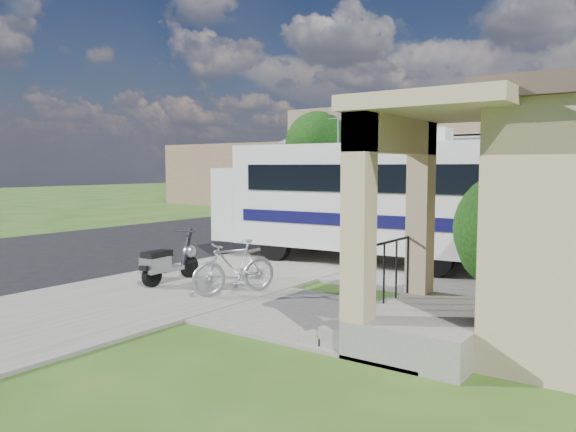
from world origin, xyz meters
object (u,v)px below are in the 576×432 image
Objects in this scene: motorhome at (362,197)px; bicycle at (234,270)px; pickup_truck at (326,202)px; shrub at (522,225)px; scooter at (167,263)px; garden_hose at (377,314)px; van at (374,195)px.

motorhome reaches higher than bicycle.
shrub is at bearing 138.42° from pickup_truck.
shrub is 5.31m from bicycle.
scooter is (-6.54, -2.30, -1.00)m from shrub.
motorhome is at bearing 63.40° from scooter.
motorhome is at bearing 131.09° from pickup_truck.
shrub is 3.08m from garden_hose.
bicycle is 15.73m from pickup_truck.
scooter is at bearing -116.48° from motorhome.
garden_hose is (10.17, -19.96, -0.86)m from van.
pickup_truck is (-4.87, 14.26, 0.40)m from scooter.
scooter is at bearing -178.21° from garden_hose.
garden_hose is at bearing -71.00° from van.
scooter is 3.67× the size of garden_hose.
van reaches higher than garden_hose.
pickup_truck is at bearing 104.21° from scooter.
shrub is 1.76× the size of scooter.
garden_hose is at bearing 25.92° from bicycle.
van is (-11.89, 17.81, -0.53)m from shrub.
bicycle is 3.83× the size of garden_hose.
pickup_truck is 5.87m from van.
van reaches higher than bicycle.
bicycle is at bearing 120.02° from pickup_truck.
pickup_truck reaches higher than garden_hose.
motorhome is 4.85× the size of scooter.
pickup_truck is 14.15× the size of garden_hose.
scooter is 1.83m from bicycle.
shrub is 6.44× the size of garden_hose.
scooter reaches higher than garden_hose.
motorhome is 1.26× the size of pickup_truck.
pickup_truck is at bearing -93.36° from van.
pickup_truck is at bearing 121.78° from motorhome.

